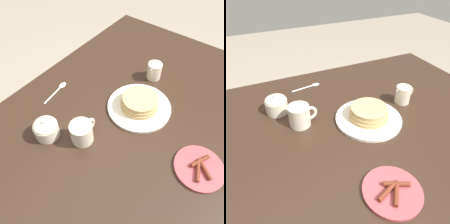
% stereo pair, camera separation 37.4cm
% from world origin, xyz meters
% --- Properties ---
extents(ground_plane, '(8.00, 8.00, 0.00)m').
position_xyz_m(ground_plane, '(0.00, 0.00, 0.00)').
color(ground_plane, gray).
extents(dining_table, '(1.35, 0.97, 0.76)m').
position_xyz_m(dining_table, '(0.00, 0.00, 0.64)').
color(dining_table, '#332116').
rests_on(dining_table, ground_plane).
extents(pancake_plate, '(0.27, 0.27, 0.06)m').
position_xyz_m(pancake_plate, '(0.06, -0.01, 0.78)').
color(pancake_plate, white).
rests_on(pancake_plate, dining_table).
extents(side_plate_bacon, '(0.17, 0.17, 0.02)m').
position_xyz_m(side_plate_bacon, '(-0.05, -0.32, 0.76)').
color(side_plate_bacon, '#B2474C').
rests_on(side_plate_bacon, dining_table).
extents(coffee_mug, '(0.11, 0.08, 0.09)m').
position_xyz_m(coffee_mug, '(-0.20, 0.08, 0.80)').
color(coffee_mug, beige).
rests_on(coffee_mug, dining_table).
extents(creamer_pitcher, '(0.10, 0.07, 0.08)m').
position_xyz_m(creamer_pitcher, '(0.26, 0.04, 0.80)').
color(creamer_pitcher, beige).
rests_on(creamer_pitcher, dining_table).
extents(sugar_bowl, '(0.09, 0.09, 0.09)m').
position_xyz_m(sugar_bowl, '(-0.27, 0.20, 0.80)').
color(sugar_bowl, beige).
rests_on(sugar_bowl, dining_table).
extents(spoon, '(0.15, 0.04, 0.01)m').
position_xyz_m(spoon, '(-0.07, 0.34, 0.76)').
color(spoon, silver).
rests_on(spoon, dining_table).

